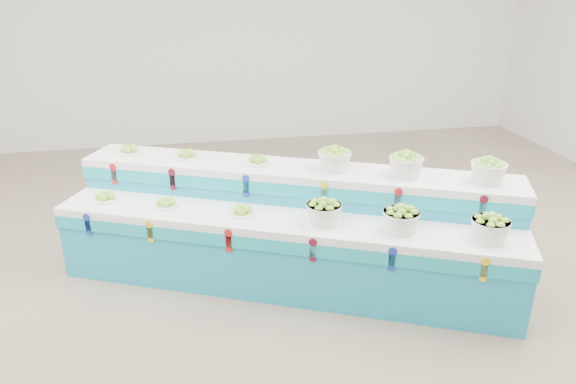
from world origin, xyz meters
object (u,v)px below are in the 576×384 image
(basket_lower_left, at_px, (324,211))
(plate_upper_mid, at_px, (186,154))
(display_stand, at_px, (288,228))
(basket_upper_right, at_px, (488,170))

(basket_lower_left, xyz_separation_m, plate_upper_mid, (-1.12, 1.08, 0.24))
(display_stand, distance_m, basket_lower_left, 0.56)
(basket_lower_left, bearing_deg, basket_upper_right, -3.29)
(plate_upper_mid, bearing_deg, basket_upper_right, -24.42)
(basket_lower_left, distance_m, basket_upper_right, 1.47)
(basket_lower_left, bearing_deg, display_stand, 121.05)
(display_stand, xyz_separation_m, plate_upper_mid, (-0.88, 0.68, 0.56))
(basket_upper_right, bearing_deg, plate_upper_mid, 155.58)
(basket_lower_left, relative_size, plate_upper_mid, 1.38)
(basket_lower_left, height_order, plate_upper_mid, plate_upper_mid)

